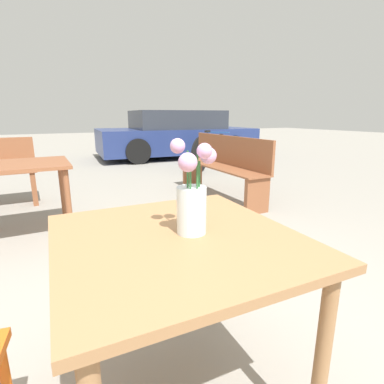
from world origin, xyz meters
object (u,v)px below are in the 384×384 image
bench_near (224,164)px  bicycle (211,151)px  flower_vase (192,200)px  parked_car (176,135)px  table_back (24,175)px  table_front (177,261)px

bench_near → bicycle: bench_near is taller
flower_vase → bench_near: size_ratio=0.19×
flower_vase → bench_near: 3.16m
bicycle → parked_car: 2.11m
flower_vase → table_back: flower_vase is taller
table_front → bench_near: bench_near is taller
bicycle → table_back: bearing=-144.5°
bicycle → parked_car: parked_car is taller
bench_near → table_back: size_ratio=2.28×
bench_near → table_back: (-2.42, -0.37, 0.12)m
bicycle → parked_car: size_ratio=0.34×
table_front → bench_near: bearing=53.7°
table_back → bicycle: size_ratio=0.53×
table_front → bicycle: bearing=58.0°
flower_vase → bicycle: flower_vase is taller
bicycle → table_front: bearing=-122.0°
bicycle → parked_car: (0.13, 2.09, 0.22)m
bench_near → table_back: bench_near is taller
table_front → bench_near: (1.87, 2.55, -0.14)m
bench_near → bicycle: bearing=63.8°
table_back → parked_car: size_ratio=0.18×
bench_near → parked_car: parked_car is taller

